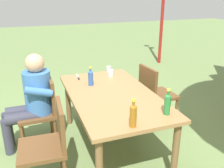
# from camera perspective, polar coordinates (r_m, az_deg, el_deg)

# --- Properties ---
(ground_plane) EXTENTS (24.00, 24.00, 0.00)m
(ground_plane) POSITION_cam_1_polar(r_m,az_deg,el_deg) (3.22, 0.00, -14.23)
(ground_plane) COLOR #6B844C
(dining_table) EXTENTS (1.69, 0.95, 0.73)m
(dining_table) POSITION_cam_1_polar(r_m,az_deg,el_deg) (2.90, 0.00, -3.75)
(dining_table) COLOR #A37547
(dining_table) RESTS_ON ground_plane
(chair_near_left) EXTENTS (0.45, 0.45, 0.87)m
(chair_near_left) POSITION_cam_1_polar(r_m,az_deg,el_deg) (3.17, -15.77, -5.42)
(chair_near_left) COLOR brown
(chair_near_left) RESTS_ON ground_plane
(chair_far_left) EXTENTS (0.48, 0.48, 0.87)m
(chair_far_left) POSITION_cam_1_polar(r_m,az_deg,el_deg) (3.57, 9.71, -1.86)
(chair_far_left) COLOR brown
(chair_far_left) RESTS_ON ground_plane
(chair_near_right) EXTENTS (0.46, 0.46, 0.87)m
(chair_near_right) POSITION_cam_1_polar(r_m,az_deg,el_deg) (2.50, -14.21, -12.85)
(chair_near_right) COLOR brown
(chair_near_right) RESTS_ON ground_plane
(person_in_white_shirt) EXTENTS (0.47, 0.61, 1.18)m
(person_in_white_shirt) POSITION_cam_1_polar(r_m,az_deg,el_deg) (3.10, -18.08, -2.91)
(person_in_white_shirt) COLOR #3D70B2
(person_in_white_shirt) RESTS_ON ground_plane
(bottle_amber) EXTENTS (0.06, 0.06, 0.26)m
(bottle_amber) POSITION_cam_1_polar(r_m,az_deg,el_deg) (2.16, 4.93, -7.10)
(bottle_amber) COLOR #996019
(bottle_amber) RESTS_ON dining_table
(bottle_blue) EXTENTS (0.06, 0.06, 0.24)m
(bottle_blue) POSITION_cam_1_polar(r_m,az_deg,el_deg) (3.09, -4.97, 1.53)
(bottle_blue) COLOR #2D56A3
(bottle_blue) RESTS_ON dining_table
(bottle_green) EXTENTS (0.06, 0.06, 0.26)m
(bottle_green) POSITION_cam_1_polar(r_m,az_deg,el_deg) (2.42, 12.68, -4.39)
(bottle_green) COLOR #287A38
(bottle_green) RESTS_ON dining_table
(cup_steel) EXTENTS (0.07, 0.07, 0.09)m
(cup_steel) POSITION_cam_1_polar(r_m,az_deg,el_deg) (3.61, -0.76, 3.45)
(cup_steel) COLOR #B2B7BC
(cup_steel) RESTS_ON dining_table
(cup_glass) EXTENTS (0.07, 0.07, 0.10)m
(cup_glass) POSITION_cam_1_polar(r_m,az_deg,el_deg) (3.43, -0.27, 2.59)
(cup_glass) COLOR silver
(cup_glass) RESTS_ON dining_table
(table_knife) EXTENTS (0.24, 0.04, 0.01)m
(table_knife) POSITION_cam_1_polar(r_m,az_deg,el_deg) (3.42, -7.85, 1.57)
(table_knife) COLOR silver
(table_knife) RESTS_ON dining_table
(backpack_by_near_side) EXTENTS (0.31, 0.26, 0.42)m
(backpack_by_near_side) POSITION_cam_1_polar(r_m,az_deg,el_deg) (4.21, -6.35, -2.27)
(backpack_by_near_side) COLOR #47663D
(backpack_by_near_side) RESTS_ON ground_plane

